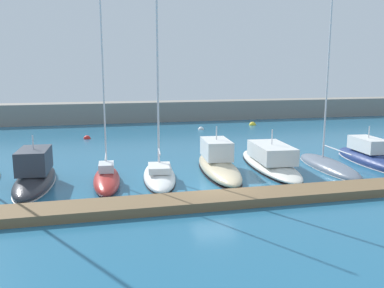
{
  "coord_description": "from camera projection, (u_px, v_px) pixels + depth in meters",
  "views": [
    {
      "loc": [
        -6.7,
        -22.19,
        7.09
      ],
      "look_at": [
        -0.22,
        4.69,
        2.06
      ],
      "focal_mm": 37.99,
      "sensor_mm": 36.0,
      "label": 1
    }
  ],
  "objects": [
    {
      "name": "mooring_buoy_white",
      "position": [
        201.0,
        130.0,
        49.2
      ],
      "size": [
        0.7,
        0.7,
        0.7
      ],
      "primitive_type": "sphere",
      "color": "white",
      "rests_on": "ground_plane"
    },
    {
      "name": "mooring_buoy_yellow",
      "position": [
        252.0,
        125.0,
        53.24
      ],
      "size": [
        0.88,
        0.88,
        0.88
      ],
      "primitive_type": "sphere",
      "color": "yellow",
      "rests_on": "ground_plane"
    },
    {
      "name": "motorboat_navy_eighth",
      "position": [
        370.0,
        157.0,
        31.39
      ],
      "size": [
        2.96,
        8.77,
        3.2
      ],
      "rotation": [
        0.0,
        0.0,
        1.49
      ],
      "color": "navy",
      "rests_on": "ground_plane"
    },
    {
      "name": "sailboat_slate_seventh",
      "position": [
        328.0,
        166.0,
        29.69
      ],
      "size": [
        2.54,
        8.27,
        15.53
      ],
      "rotation": [
        0.0,
        0.0,
        1.52
      ],
      "color": "slate",
      "rests_on": "ground_plane"
    },
    {
      "name": "motorboat_ivory_sixth",
      "position": [
        270.0,
        160.0,
        29.85
      ],
      "size": [
        3.55,
        10.75,
        3.11
      ],
      "rotation": [
        0.0,
        0.0,
        1.49
      ],
      "color": "silver",
      "rests_on": "ground_plane"
    },
    {
      "name": "sailboat_white_fourth",
      "position": [
        159.0,
        175.0,
        26.76
      ],
      "size": [
        2.91,
        7.68,
        13.15
      ],
      "rotation": [
        0.0,
        0.0,
        1.46
      ],
      "color": "white",
      "rests_on": "ground_plane"
    },
    {
      "name": "dock_pier",
      "position": [
        226.0,
        199.0,
        21.89
      ],
      "size": [
        32.49,
        2.21,
        0.48
      ],
      "primitive_type": "cube",
      "color": "brown",
      "rests_on": "ground_plane"
    },
    {
      "name": "sailboat_red_third",
      "position": [
        107.0,
        178.0,
        25.53
      ],
      "size": [
        1.94,
        6.32,
        13.23
      ],
      "rotation": [
        0.0,
        0.0,
        1.52
      ],
      "color": "#B72D28",
      "rests_on": "ground_plane"
    },
    {
      "name": "motorboat_sand_fifth",
      "position": [
        218.0,
        163.0,
        28.65
      ],
      "size": [
        3.13,
        9.51,
        3.4
      ],
      "rotation": [
        0.0,
        0.0,
        1.49
      ],
      "color": "beige",
      "rests_on": "ground_plane"
    },
    {
      "name": "motorboat_charcoal_second",
      "position": [
        35.0,
        175.0,
        25.4
      ],
      "size": [
        2.62,
        8.0,
        3.46
      ],
      "rotation": [
        0.0,
        0.0,
        1.52
      ],
      "color": "#2D2D33",
      "rests_on": "ground_plane"
    },
    {
      "name": "ground_plane",
      "position": [
        214.0,
        192.0,
        24.04
      ],
      "size": [
        120.0,
        120.0,
        0.0
      ],
      "primitive_type": "plane",
      "color": "#236084"
    },
    {
      "name": "breakwater_seawall",
      "position": [
        143.0,
        112.0,
        57.14
      ],
      "size": [
        108.0,
        3.71,
        2.74
      ],
      "primitive_type": "cube",
      "color": "gray",
      "rests_on": "ground_plane"
    },
    {
      "name": "mooring_buoy_red",
      "position": [
        87.0,
        139.0,
        42.59
      ],
      "size": [
        0.73,
        0.73,
        0.73
      ],
      "primitive_type": "sphere",
      "color": "red",
      "rests_on": "ground_plane"
    }
  ]
}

